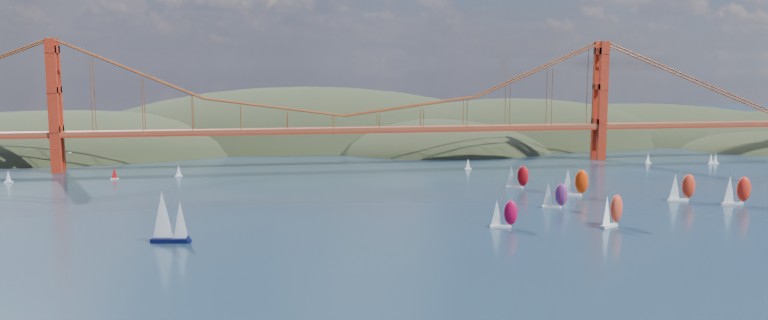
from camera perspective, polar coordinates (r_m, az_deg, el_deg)
The scene contains 19 objects.
ground at distance 158.62m, azimuth 4.96°, elevation -9.09°, with size 1200.00×1200.00×0.00m, color black.
headlands at distance 437.30m, azimuth 1.31°, elevation -0.16°, with size 725.00×225.00×96.00m.
bridge at distance 329.36m, azimuth -3.34°, elevation 5.16°, with size 552.00×12.00×55.00m.
sloop_navy at distance 196.11m, azimuth -16.15°, elevation -4.22°, with size 9.76×6.13×14.59m.
racer_0 at distance 208.08m, azimuth 9.08°, elevation -4.03°, with size 7.67×3.98×8.62m.
racer_1 at distance 215.98m, azimuth 16.94°, elevation -3.66°, with size 8.87×6.80×10.04m.
racer_2 at distance 263.59m, azimuth 25.26°, elevation -2.07°, with size 9.13×4.20×10.33m.
racer_3 at distance 262.10m, azimuth 14.29°, elevation -1.63°, with size 9.23×5.53×10.34m.
racer_4 at distance 263.65m, azimuth 21.72°, elevation -1.90°, with size 8.94×4.10×10.11m.
racer_5 at distance 274.16m, azimuth 10.08°, elevation -1.23°, with size 8.36×5.85×9.36m.
racer_rwb at distance 239.01m, azimuth 12.86°, elevation -2.61°, with size 7.97×5.32×8.91m.
distant_boat_1 at distance 316.97m, azimuth -26.71°, elevation -1.12°, with size 3.00×2.00×4.70m.
distant_boat_2 at distance 309.22m, azimuth -19.85°, elevation -0.96°, with size 3.00×2.00×4.70m.
distant_boat_3 at distance 309.24m, azimuth -15.38°, elevation -0.79°, with size 3.00×2.00×4.70m.
distant_boat_4 at distance 357.21m, azimuth 19.48°, elevation 0.12°, with size 3.00×2.00×4.70m.
distant_boat_5 at distance 366.12m, azimuth 23.65°, elevation 0.09°, with size 3.00×2.00×4.70m.
distant_boat_6 at distance 367.87m, azimuth 23.95°, elevation 0.11°, with size 3.00×2.00×4.70m.
distant_boat_8 at distance 320.06m, azimuth 6.42°, elevation -0.30°, with size 3.00×2.00×4.70m.
gull at distance 181.93m, azimuth -22.83°, elevation 0.52°, with size 0.90×0.25×0.17m.
Camera 1 is at (-39.37, -146.96, 44.85)m, focal length 35.00 mm.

